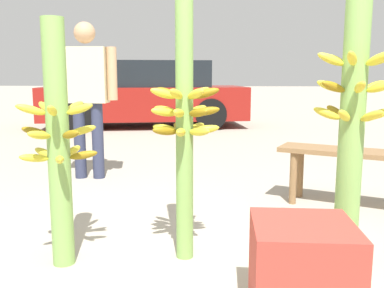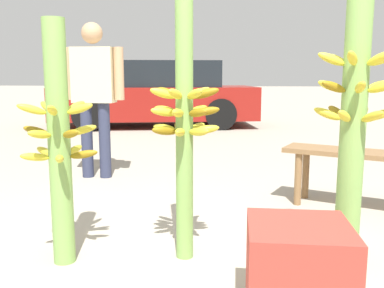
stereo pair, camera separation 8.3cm
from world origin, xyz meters
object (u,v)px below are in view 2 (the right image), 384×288
Objects in this scene: banana_stalk_left at (59,143)px; parked_car at (157,95)px; produce_crate at (298,273)px; vendor_person at (94,87)px; market_bench at (382,162)px; banana_stalk_right at (353,120)px; banana_stalk_center at (184,118)px.

parked_car is at bearing 95.91° from banana_stalk_left.
produce_crate is at bearing -175.21° from parked_car.
market_bench is (2.65, -0.94, -0.56)m from vendor_person.
market_bench is at bearing 64.01° from banana_stalk_right.
parked_car is at bearing 109.32° from banana_stalk_right.
banana_stalk_right is 0.92m from produce_crate.
parked_car reaches higher than market_bench.
banana_stalk_right reaches higher than produce_crate.
banana_stalk_center is at bearing 11.55° from banana_stalk_left.
banana_stalk_center is 2.29m from vendor_person.
banana_stalk_center is 0.94m from banana_stalk_right.
banana_stalk_right is at bearing 58.68° from produce_crate.
banana_stalk_left is 0.73m from banana_stalk_center.
market_bench is at bearing -163.62° from parked_car.
banana_stalk_left reaches higher than produce_crate.
banana_stalk_left is at bearing 103.22° from vendor_person.
vendor_person reaches higher than banana_stalk_left.
vendor_person reaches higher than produce_crate.
banana_stalk_center is at bearing 133.29° from produce_crate.
banana_stalk_center is 3.71× the size of produce_crate.
vendor_person is (-0.50, 2.09, 0.25)m from banana_stalk_left.
vendor_person is at bearing 171.93° from parked_car.
produce_crate is (1.29, -0.48, -0.49)m from banana_stalk_left.
vendor_person is 3.22m from produce_crate.
banana_stalk_right is at bearing -171.23° from parked_car.
vendor_person is 4.70m from parked_car.
banana_stalk_center is 1.02× the size of vendor_person.
produce_crate is at bearing -121.32° from banana_stalk_right.
parked_car is (-2.34, 6.68, -0.19)m from banana_stalk_right.
vendor_person is (-1.20, 1.95, 0.12)m from banana_stalk_center.
vendor_person is at bearing 103.41° from banana_stalk_left.
market_bench is 0.34× the size of parked_car.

